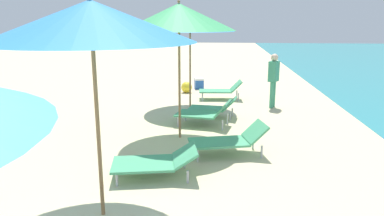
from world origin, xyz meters
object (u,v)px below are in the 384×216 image
at_px(lounger_third_shoreside, 205,113).
at_px(lounger_third_inland, 229,139).
at_px(umbrella_farthest, 190,21).
at_px(cooler_box, 199,83).
at_px(lounger_farthest_shoreside, 221,90).
at_px(lounger_second_shoreside, 156,161).
at_px(beach_ball, 187,87).
at_px(umbrella_second, 91,21).
at_px(person_walking_far, 274,76).
at_px(lounger_farthest_inland, 214,107).
at_px(umbrella_third, 179,17).

distance_m(lounger_third_shoreside, lounger_third_inland, 2.01).
height_order(lounger_third_shoreside, lounger_third_inland, lounger_third_shoreside).
distance_m(umbrella_farthest, cooler_box, 3.81).
xyz_separation_m(lounger_third_shoreside, lounger_farthest_shoreside, (0.38, 3.03, -0.01)).
relative_size(umbrella_farthest, lounger_farthest_shoreside, 2.01).
xyz_separation_m(lounger_second_shoreside, beach_ball, (-0.20, 7.03, -0.07)).
relative_size(umbrella_second, person_walking_far, 1.78).
xyz_separation_m(umbrella_farthest, lounger_farthest_shoreside, (0.89, 1.21, -2.13)).
distance_m(lounger_third_inland, person_walking_far, 4.23).
bearing_deg(lounger_farthest_inland, lounger_third_shoreside, 83.85).
xyz_separation_m(umbrella_second, lounger_farthest_shoreside, (1.49, 7.27, -2.15)).
distance_m(lounger_second_shoreside, lounger_third_inland, 1.61).
xyz_separation_m(umbrella_farthest, person_walking_far, (2.37, 0.23, -1.51)).
relative_size(lounger_second_shoreside, person_walking_far, 0.95).
height_order(lounger_farthest_inland, beach_ball, lounger_farthest_inland).
relative_size(lounger_farthest_inland, beach_ball, 3.36).
xyz_separation_m(lounger_farthest_inland, beach_ball, (-1.03, 3.24, -0.08)).
xyz_separation_m(lounger_farthest_inland, cooler_box, (-0.65, 4.11, -0.08)).
bearing_deg(beach_ball, umbrella_third, -86.00).
height_order(umbrella_second, cooler_box, umbrella_second).
height_order(umbrella_second, lounger_farthest_shoreside, umbrella_second).
distance_m(umbrella_third, beach_ball, 5.51).
bearing_deg(person_walking_far, lounger_farthest_inland, 62.89).
bearing_deg(lounger_third_inland, lounger_farthest_inland, -96.06).
relative_size(lounger_third_inland, umbrella_farthest, 0.55).
height_order(umbrella_second, umbrella_third, umbrella_third).
bearing_deg(person_walking_far, umbrella_farthest, 31.12).
relative_size(lounger_second_shoreside, lounger_farthest_shoreside, 1.06).
distance_m(lounger_second_shoreside, beach_ball, 7.04).
relative_size(umbrella_second, beach_ball, 7.25).
xyz_separation_m(lounger_third_inland, umbrella_farthest, (-1.07, 3.75, 2.13)).
relative_size(lounger_farthest_shoreside, lounger_farthest_inland, 1.08).
distance_m(umbrella_third, cooler_box, 6.29).
bearing_deg(lounger_third_shoreside, lounger_farthest_shoreside, -85.70).
relative_size(cooler_box, beach_ball, 1.46).
distance_m(lounger_farthest_inland, beach_ball, 3.40).
distance_m(umbrella_third, lounger_farthest_inland, 2.93).
bearing_deg(lounger_second_shoreside, umbrella_second, 58.17).
distance_m(umbrella_farthest, person_walking_far, 2.81).
bearing_deg(cooler_box, umbrella_farthest, -90.97).
height_order(umbrella_second, umbrella_farthest, umbrella_farthest).
xyz_separation_m(lounger_second_shoreside, lounger_farthest_shoreside, (1.02, 6.04, 0.05)).
distance_m(umbrella_second, beach_ball, 8.57).
distance_m(lounger_second_shoreside, person_walking_far, 5.67).
xyz_separation_m(lounger_third_inland, lounger_farthest_inland, (-0.36, 2.72, -0.04)).
xyz_separation_m(umbrella_third, lounger_third_shoreside, (0.49, 0.95, -2.21)).
relative_size(lounger_second_shoreside, beach_ball, 3.85).
relative_size(lounger_third_shoreside, lounger_farthest_shoreside, 0.99).
height_order(lounger_third_shoreside, beach_ball, lounger_third_shoreside).
bearing_deg(lounger_third_inland, lounger_second_shoreside, 28.40).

